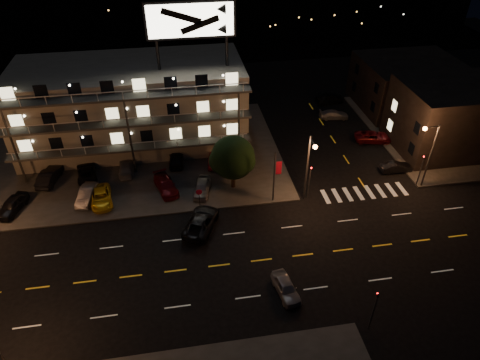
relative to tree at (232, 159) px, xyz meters
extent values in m
plane|color=black|center=(-1.03, -11.58, -3.95)|extent=(140.00, 140.00, 0.00)
cube|color=#32322F|center=(-15.03, 8.42, -3.87)|extent=(44.00, 24.00, 0.15)
cube|color=#32322F|center=(28.97, 8.42, -3.87)|extent=(16.00, 24.00, 0.15)
cube|color=gray|center=(-11.03, 12.42, 1.05)|extent=(28.00, 12.00, 10.00)
cube|color=gray|center=(-11.03, 12.42, 6.30)|extent=(28.00, 12.00, 0.50)
cube|color=#32322F|center=(-11.03, 5.52, -0.80)|extent=(28.00, 1.80, 0.25)
cube|color=#32322F|center=(-11.03, 5.52, 2.40)|extent=(28.00, 1.80, 0.25)
cube|color=#32322F|center=(-11.03, 5.52, 5.60)|extent=(28.00, 1.80, 0.25)
cylinder|color=black|center=(-7.03, 10.42, 8.30)|extent=(0.36, 0.36, 3.50)
cylinder|color=black|center=(0.97, 10.42, 8.30)|extent=(0.36, 0.36, 3.50)
cube|color=black|center=(-3.03, 10.42, 12.05)|extent=(10.20, 0.50, 4.20)
cube|color=white|center=(-3.03, 10.12, 12.05)|extent=(9.60, 0.06, 3.60)
cube|color=black|center=(28.97, 4.42, 0.30)|extent=(14.00, 10.00, 8.50)
cube|color=black|center=(28.97, 16.42, -0.45)|extent=(14.00, 12.00, 7.00)
cylinder|color=#2D2D30|center=(7.47, -3.28, 0.05)|extent=(0.20, 0.20, 8.00)
cylinder|color=#2D2D30|center=(7.47, -4.08, 3.85)|extent=(0.12, 1.80, 0.12)
sphere|color=orange|center=(7.47, -4.88, 3.75)|extent=(0.44, 0.44, 0.44)
cylinder|color=#2D2D30|center=(21.47, -3.28, 0.05)|extent=(0.20, 0.20, 8.00)
cylinder|color=#2D2D30|center=(20.67, -3.28, 3.85)|extent=(1.80, 0.12, 0.12)
sphere|color=orange|center=(19.87, -3.28, 3.75)|extent=(0.44, 0.44, 0.44)
cylinder|color=#2D2D30|center=(7.97, -3.08, -2.15)|extent=(0.14, 0.14, 3.60)
imported|color=black|center=(7.97, -3.08, 0.15)|extent=(0.20, 0.16, 1.00)
sphere|color=#FF0C0C|center=(7.97, -3.20, 0.05)|extent=(0.14, 0.14, 0.14)
cylinder|color=#2D2D30|center=(7.97, -20.08, -2.15)|extent=(0.14, 0.14, 3.60)
imported|color=black|center=(7.97, -20.08, 0.15)|extent=(0.20, 0.16, 1.00)
sphere|color=#FF0C0C|center=(7.97, -19.96, 0.05)|extent=(0.14, 0.14, 0.14)
cylinder|color=#2D2D30|center=(20.97, -3.08, -2.15)|extent=(0.14, 0.14, 3.60)
imported|color=black|center=(20.97, -3.08, 0.15)|extent=(0.16, 0.20, 1.00)
sphere|color=#FF0C0C|center=(20.85, -3.08, 0.05)|extent=(0.14, 0.14, 0.14)
cylinder|color=#2D2D30|center=(3.97, -3.18, -0.75)|extent=(0.16, 0.16, 6.40)
cube|color=#A30B22|center=(4.42, -3.18, 0.45)|extent=(0.60, 0.04, 1.60)
cylinder|color=#2D2D30|center=(-4.03, -2.98, -2.85)|extent=(0.08, 0.08, 2.20)
cylinder|color=#A30B22|center=(-4.03, -3.03, -1.80)|extent=(0.91, 0.04, 0.91)
cylinder|color=black|center=(0.05, -0.01, -2.67)|extent=(0.47, 0.47, 2.26)
sphere|color=black|center=(0.05, -0.01, 0.15)|extent=(4.89, 4.89, 4.89)
sphere|color=black|center=(-1.08, 0.37, -0.41)|extent=(3.01, 3.01, 3.01)
sphere|color=black|center=(1.08, -0.39, -0.23)|extent=(2.82, 2.82, 2.82)
imported|color=black|center=(-23.66, -0.41, -3.07)|extent=(3.03, 4.62, 1.46)
imported|color=gray|center=(-16.11, 0.19, -3.11)|extent=(2.19, 4.39, 1.38)
imported|color=gold|center=(-14.52, -0.46, -3.14)|extent=(2.87, 4.98, 1.31)
imported|color=#5C0D13|center=(-7.53, 0.56, -3.12)|extent=(3.16, 5.03, 1.36)
imported|color=gray|center=(-3.55, -0.50, -3.11)|extent=(2.55, 4.33, 1.38)
imported|color=black|center=(-20.75, 4.39, -3.03)|extent=(2.51, 4.88, 1.53)
imported|color=black|center=(-16.68, 4.76, -3.16)|extent=(2.85, 4.86, 1.27)
imported|color=gray|center=(-12.10, 4.89, -3.17)|extent=(1.78, 4.31, 1.25)
imported|color=black|center=(-6.14, 5.77, -3.06)|extent=(2.01, 4.44, 1.48)
imported|color=#5C0D13|center=(-1.51, 4.88, -3.14)|extent=(2.03, 4.19, 1.32)
imported|color=black|center=(19.85, -0.03, -3.33)|extent=(3.79, 1.39, 1.24)
imported|color=#5C0D13|center=(20.05, 7.07, -3.27)|extent=(5.26, 3.27, 1.36)
imported|color=gray|center=(17.05, 14.17, -3.33)|extent=(4.41, 2.25, 1.23)
imported|color=black|center=(18.13, 19.25, -3.19)|extent=(4.67, 2.39, 1.52)
imported|color=gray|center=(2.25, -15.60, -3.29)|extent=(2.14, 4.05, 1.31)
imported|color=black|center=(-4.17, -6.16, -3.18)|extent=(4.57, 6.12, 1.54)
camera|label=1|loc=(-5.55, -38.70, 25.75)|focal=32.00mm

